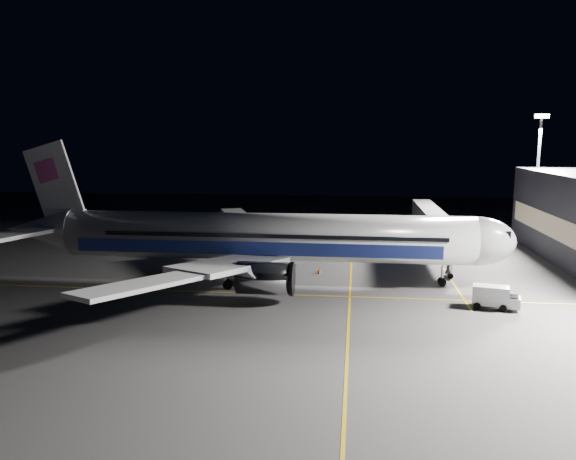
# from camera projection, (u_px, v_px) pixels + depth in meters

# --- Properties ---
(ground) EXTENTS (200.00, 200.00, 0.00)m
(ground) POSITION_uv_depth(u_px,v_px,m) (267.00, 280.00, 67.26)
(ground) COLOR #4C4C4F
(ground) RESTS_ON ground
(guide_line_main) EXTENTS (0.25, 80.00, 0.01)m
(guide_line_main) POSITION_uv_depth(u_px,v_px,m) (350.00, 283.00, 66.07)
(guide_line_main) COLOR gold
(guide_line_main) RESTS_ON ground
(guide_line_cross) EXTENTS (70.00, 0.25, 0.01)m
(guide_line_cross) POSITION_uv_depth(u_px,v_px,m) (258.00, 294.00, 61.39)
(guide_line_cross) COLOR gold
(guide_line_cross) RESTS_ON ground
(guide_line_side) EXTENTS (0.25, 40.00, 0.01)m
(guide_line_side) POSITION_uv_depth(u_px,v_px,m) (442.00, 266.00, 74.44)
(guide_line_side) COLOR gold
(guide_line_side) RESTS_ON ground
(airliner) EXTENTS (61.48, 54.22, 16.64)m
(airliner) POSITION_uv_depth(u_px,v_px,m) (257.00, 238.00, 66.55)
(airliner) COLOR silver
(airliner) RESTS_ON ground
(jet_bridge) EXTENTS (3.60, 34.40, 6.30)m
(jet_bridge) POSITION_uv_depth(u_px,v_px,m) (435.00, 223.00, 81.58)
(jet_bridge) COLOR #B2B2B7
(jet_bridge) RESTS_ON ground
(floodlight_mast_north) EXTENTS (2.40, 0.68, 20.70)m
(floodlight_mast_north) POSITION_uv_depth(u_px,v_px,m) (538.00, 165.00, 91.82)
(floodlight_mast_north) COLOR #59595E
(floodlight_mast_north) RESTS_ON ground
(service_truck) EXTENTS (4.78, 2.79, 2.30)m
(service_truck) POSITION_uv_depth(u_px,v_px,m) (495.00, 297.00, 55.85)
(service_truck) COLOR silver
(service_truck) RESTS_ON ground
(baggage_tug) EXTENTS (2.99, 2.73, 1.78)m
(baggage_tug) POSITION_uv_depth(u_px,v_px,m) (211.00, 245.00, 85.22)
(baggage_tug) COLOR black
(baggage_tug) RESTS_ON ground
(safety_cone_a) EXTENTS (0.37, 0.37, 0.56)m
(safety_cone_a) POSITION_uv_depth(u_px,v_px,m) (319.00, 271.00, 70.42)
(safety_cone_a) COLOR #ED580A
(safety_cone_a) RESTS_ON ground
(safety_cone_b) EXTENTS (0.38, 0.38, 0.57)m
(safety_cone_b) POSITION_uv_depth(u_px,v_px,m) (319.00, 269.00, 71.47)
(safety_cone_b) COLOR #ED580A
(safety_cone_b) RESTS_ON ground
(safety_cone_c) EXTENTS (0.41, 0.41, 0.62)m
(safety_cone_c) POSITION_uv_depth(u_px,v_px,m) (276.00, 268.00, 72.22)
(safety_cone_c) COLOR #ED580A
(safety_cone_c) RESTS_ON ground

